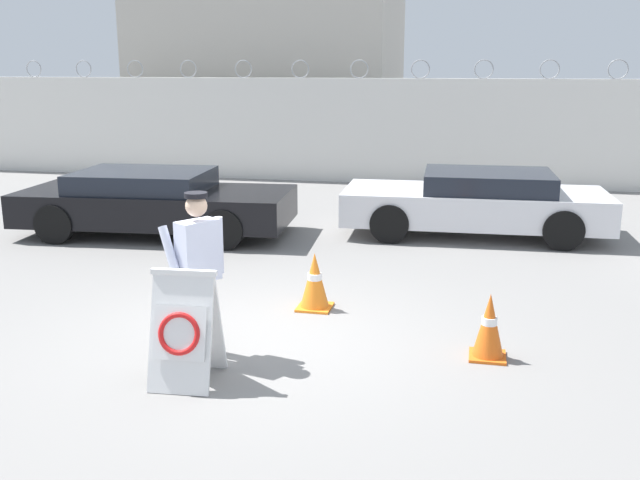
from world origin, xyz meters
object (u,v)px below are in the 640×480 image
object	(u,v)px
traffic_cone_near	(489,326)
parked_car_front_coupe	(154,201)
security_guard	(199,267)
traffic_cone_mid	(315,281)
barricade_sign	(185,327)
parked_car_rear_sedan	(476,202)

from	to	relation	value
traffic_cone_near	parked_car_front_coupe	distance (m)	7.28
security_guard	traffic_cone_mid	distance (m)	1.97
traffic_cone_near	security_guard	bearing A→B (deg)	-169.11
traffic_cone_near	traffic_cone_mid	distance (m)	2.37
security_guard	parked_car_front_coupe	bearing A→B (deg)	-117.62
barricade_sign	traffic_cone_mid	distance (m)	2.45
traffic_cone_near	parked_car_rear_sedan	size ratio (longest dim) A/B	0.15
traffic_cone_mid	parked_car_rear_sedan	distance (m)	4.90
barricade_sign	parked_car_front_coupe	size ratio (longest dim) A/B	0.23
traffic_cone_mid	parked_car_front_coupe	size ratio (longest dim) A/B	0.15
traffic_cone_near	barricade_sign	bearing A→B (deg)	-156.64
traffic_cone_mid	parked_car_front_coupe	xyz separation A→B (m)	(-3.68, 3.32, 0.25)
barricade_sign	parked_car_front_coupe	distance (m)	6.38
security_guard	traffic_cone_near	distance (m)	3.02
security_guard	traffic_cone_mid	size ratio (longest dim) A/B	2.42
security_guard	traffic_cone_near	size ratio (longest dim) A/B	2.48
parked_car_rear_sedan	parked_car_front_coupe	bearing A→B (deg)	9.79
barricade_sign	parked_car_rear_sedan	bearing A→B (deg)	64.86
traffic_cone_mid	parked_car_front_coupe	world-z (taller)	parked_car_front_coupe
security_guard	traffic_cone_mid	xyz separation A→B (m)	(0.82, 1.68, -0.60)
security_guard	parked_car_front_coupe	size ratio (longest dim) A/B	0.35
traffic_cone_near	parked_car_rear_sedan	bearing A→B (deg)	91.82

